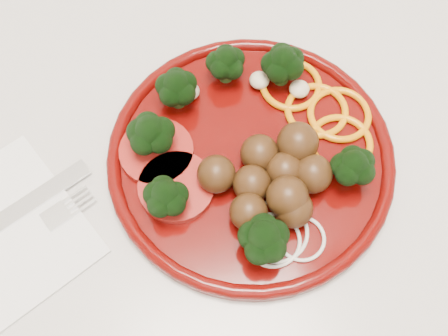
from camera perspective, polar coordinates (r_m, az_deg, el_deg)
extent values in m
cube|color=silver|center=(1.01, -13.69, -15.10)|extent=(2.40, 0.60, 0.87)
cylinder|color=#490504|center=(0.56, 2.72, 0.97)|extent=(0.28, 0.28, 0.01)
torus|color=#490504|center=(0.55, 2.74, 1.25)|extent=(0.29, 0.29, 0.01)
sphere|color=#462A11|center=(0.52, -0.79, -0.56)|extent=(0.04, 0.04, 0.04)
sphere|color=#462A11|center=(0.53, 3.62, 1.54)|extent=(0.04, 0.04, 0.04)
sphere|color=#462A11|center=(0.52, 2.84, -1.53)|extent=(0.04, 0.04, 0.04)
sphere|color=#462A11|center=(0.54, 7.41, 2.23)|extent=(0.04, 0.04, 0.04)
sphere|color=#462A11|center=(0.52, 6.38, -3.21)|extent=(0.04, 0.04, 0.04)
sphere|color=#462A11|center=(0.53, 6.18, -0.17)|extent=(0.04, 0.04, 0.04)
sphere|color=#462A11|center=(0.53, 8.99, -0.56)|extent=(0.04, 0.04, 0.04)
sphere|color=#462A11|center=(0.51, 2.52, -4.41)|extent=(0.04, 0.04, 0.04)
sphere|color=#462A11|center=(0.51, 7.06, -4.06)|extent=(0.04, 0.04, 0.04)
torus|color=orange|center=(0.58, 9.38, 5.80)|extent=(0.07, 0.07, 0.01)
torus|color=orange|center=(0.57, 11.72, 2.50)|extent=(0.07, 0.07, 0.01)
torus|color=orange|center=(0.60, 6.80, 8.41)|extent=(0.07, 0.07, 0.01)
torus|color=orange|center=(0.58, 11.64, 5.36)|extent=(0.07, 0.07, 0.01)
cylinder|color=#720A07|center=(0.55, -6.88, 1.67)|extent=(0.07, 0.07, 0.01)
cylinder|color=#720A07|center=(0.54, -4.87, -1.92)|extent=(0.07, 0.07, 0.01)
torus|color=beige|center=(0.52, 4.92, -7.29)|extent=(0.05, 0.05, 0.00)
torus|color=beige|center=(0.52, 7.85, -7.08)|extent=(0.05, 0.05, 0.00)
torus|color=beige|center=(0.52, 5.24, -6.41)|extent=(0.06, 0.06, 0.00)
ellipsoid|color=#C6B793|center=(0.59, 3.61, 8.84)|extent=(0.02, 0.02, 0.01)
ellipsoid|color=#C6B793|center=(0.58, -3.52, 7.74)|extent=(0.02, 0.02, 0.01)
ellipsoid|color=#C6B793|center=(0.59, 7.65, 7.91)|extent=(0.02, 0.02, 0.01)
cube|color=silver|center=(0.57, -18.45, -2.93)|extent=(0.11, 0.06, 0.00)
cube|color=silver|center=(0.56, -16.68, -4.70)|extent=(0.03, 0.03, 0.00)
cube|color=silver|center=(0.55, -14.12, -3.98)|extent=(0.03, 0.01, 0.00)
cube|color=silver|center=(0.56, -14.44, -3.54)|extent=(0.03, 0.01, 0.00)
cube|color=silver|center=(0.56, -14.75, -3.10)|extent=(0.03, 0.01, 0.00)
cube|color=silver|center=(0.56, -15.05, -2.66)|extent=(0.03, 0.01, 0.00)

